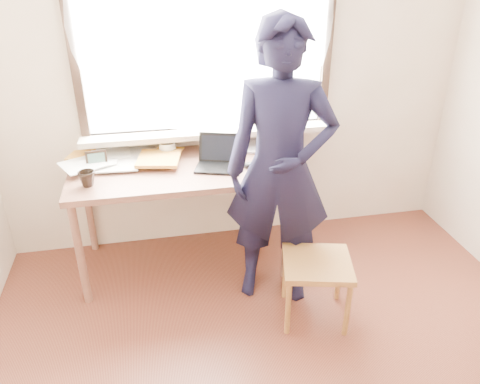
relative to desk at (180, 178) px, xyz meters
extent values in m
cube|color=beige|center=(0.46, 0.37, 0.59)|extent=(3.50, 0.02, 2.60)
cube|color=white|center=(0.26, 0.36, 0.89)|extent=(1.70, 0.01, 1.30)
cube|color=black|center=(0.26, 0.34, 0.21)|extent=(1.82, 0.06, 0.06)
cube|color=black|center=(-0.62, 0.34, 0.89)|extent=(0.06, 0.06, 1.30)
cube|color=black|center=(1.14, 0.34, 0.89)|extent=(0.06, 0.06, 1.30)
cube|color=beige|center=(0.26, 0.27, 0.22)|extent=(1.85, 0.20, 0.04)
cube|color=white|center=(0.26, 0.28, 0.99)|extent=(1.95, 0.02, 1.65)
cube|color=brown|center=(0.00, 0.00, 0.06)|extent=(1.49, 0.74, 0.04)
cylinder|color=brown|center=(-0.69, -0.32, -0.34)|extent=(0.05, 0.05, 0.75)
cylinder|color=brown|center=(-0.69, 0.32, -0.34)|extent=(0.05, 0.05, 0.75)
cylinder|color=brown|center=(0.69, -0.32, -0.34)|extent=(0.05, 0.05, 0.75)
cylinder|color=brown|center=(0.69, 0.32, -0.34)|extent=(0.05, 0.05, 0.75)
cube|color=black|center=(0.26, -0.08, 0.09)|extent=(0.36, 0.30, 0.02)
cube|color=black|center=(0.29, 0.02, 0.19)|extent=(0.31, 0.16, 0.20)
cube|color=black|center=(0.29, 0.02, 0.19)|extent=(0.27, 0.13, 0.17)
cube|color=black|center=(0.26, -0.09, 0.09)|extent=(0.30, 0.20, 0.00)
imported|color=white|center=(-0.06, 0.23, 0.13)|extent=(0.15, 0.15, 0.10)
imported|color=black|center=(-0.59, -0.18, 0.13)|extent=(0.12, 0.12, 0.10)
ellipsoid|color=black|center=(0.47, -0.10, 0.10)|extent=(0.09, 0.06, 0.04)
cube|color=white|center=(-0.57, 0.21, 0.08)|extent=(0.35, 0.35, 0.01)
cube|color=gold|center=(-0.60, 0.26, 0.10)|extent=(0.33, 0.29, 0.02)
cube|color=white|center=(-0.64, 0.30, 0.10)|extent=(0.32, 0.35, 0.02)
cube|color=white|center=(-0.24, 0.25, 0.10)|extent=(0.19, 0.27, 0.01)
cube|color=white|center=(-0.41, 0.07, 0.10)|extent=(0.22, 0.30, 0.01)
cube|color=white|center=(-0.07, 0.22, 0.11)|extent=(0.27, 0.25, 0.02)
cube|color=white|center=(-0.40, 0.27, 0.11)|extent=(0.20, 0.27, 0.01)
cube|color=gold|center=(-0.03, 0.17, 0.11)|extent=(0.22, 0.31, 0.00)
cube|color=white|center=(-0.56, 0.13, 0.12)|extent=(0.29, 0.31, 0.01)
cube|color=white|center=(-0.09, 0.08, 0.12)|extent=(0.32, 0.26, 0.00)
imported|color=white|center=(-0.36, 0.26, 0.10)|extent=(0.33, 0.36, 0.03)
imported|color=white|center=(0.44, 0.29, 0.09)|extent=(0.27, 0.32, 0.02)
cube|color=black|center=(-0.55, 0.10, 0.14)|extent=(0.14, 0.03, 0.11)
cube|color=#38622B|center=(-0.55, 0.10, 0.14)|extent=(0.11, 0.02, 0.08)
cube|color=#9A6832|center=(0.76, -0.75, -0.31)|extent=(0.50, 0.48, 0.04)
cylinder|color=#9A6832|center=(0.55, -0.87, -0.52)|extent=(0.03, 0.03, 0.39)
cylinder|color=#9A6832|center=(0.63, -0.54, -0.52)|extent=(0.03, 0.03, 0.39)
cylinder|color=#9A6832|center=(0.89, -0.95, -0.52)|extent=(0.03, 0.03, 0.39)
cylinder|color=#9A6832|center=(0.97, -0.62, -0.52)|extent=(0.03, 0.03, 0.39)
imported|color=black|center=(0.59, -0.44, 0.21)|extent=(0.77, 0.61, 1.84)
camera|label=1|loc=(-0.17, -2.95, 1.42)|focal=35.00mm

